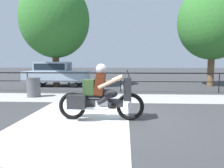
{
  "coord_description": "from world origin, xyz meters",
  "views": [
    {
      "loc": [
        0.23,
        -6.25,
        1.59
      ],
      "look_at": [
        -0.22,
        1.22,
        0.85
      ],
      "focal_mm": 35.0,
      "sensor_mm": 36.0,
      "label": 1
    }
  ],
  "objects": [
    {
      "name": "parked_car",
      "position": [
        -4.41,
        8.06,
        0.93
      ],
      "size": [
        4.16,
        1.76,
        1.63
      ],
      "rotation": [
        0.0,
        0.0,
        0.07
      ],
      "color": "#9EB2C6",
      "rests_on": "ground"
    },
    {
      "name": "fence_railing",
      "position": [
        0.0,
        5.32,
        0.84
      ],
      "size": [
        36.0,
        0.05,
        1.06
      ],
      "color": "black",
      "rests_on": "ground"
    },
    {
      "name": "trash_bin",
      "position": [
        -3.97,
        3.47,
        0.45
      ],
      "size": [
        0.63,
        0.63,
        0.9
      ],
      "color": "#515156",
      "rests_on": "ground"
    },
    {
      "name": "crosswalk_band",
      "position": [
        -1.15,
        -0.2,
        0.0
      ],
      "size": [
        2.98,
        6.0,
        0.01
      ],
      "primitive_type": "cube",
      "color": "silver",
      "rests_on": "ground"
    },
    {
      "name": "ground_plane",
      "position": [
        0.0,
        0.0,
        0.0
      ],
      "size": [
        120.0,
        120.0,
        0.0
      ],
      "primitive_type": "plane",
      "color": "#38383A"
    },
    {
      "name": "tree_behind_car",
      "position": [
        -4.34,
        7.94,
        4.34
      ],
      "size": [
        4.47,
        4.47,
        6.81
      ],
      "color": "brown",
      "rests_on": "ground"
    },
    {
      "name": "sidewalk_band",
      "position": [
        0.0,
        3.4,
        0.01
      ],
      "size": [
        44.0,
        2.4,
        0.01
      ],
      "primitive_type": "cube",
      "color": "#A8A59E",
      "rests_on": "ground"
    },
    {
      "name": "motorcycle",
      "position": [
        -0.44,
        -0.34,
        0.68
      ],
      "size": [
        2.37,
        0.76,
        1.55
      ],
      "rotation": [
        0.0,
        0.0,
        0.0
      ],
      "color": "black",
      "rests_on": "ground"
    },
    {
      "name": "tree_behind_sign",
      "position": [
        5.99,
        8.85,
        4.28
      ],
      "size": [
        4.58,
        4.58,
        6.81
      ],
      "color": "brown",
      "rests_on": "ground"
    }
  ]
}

